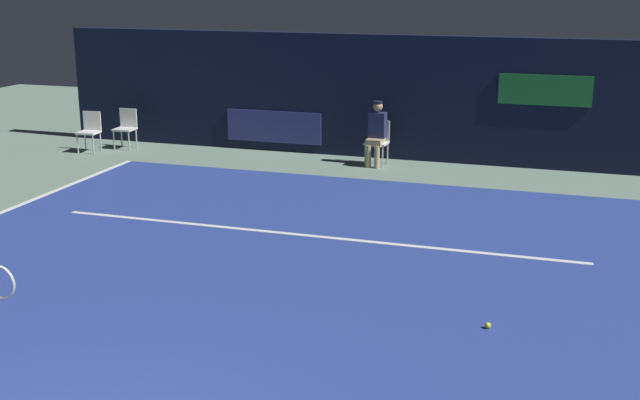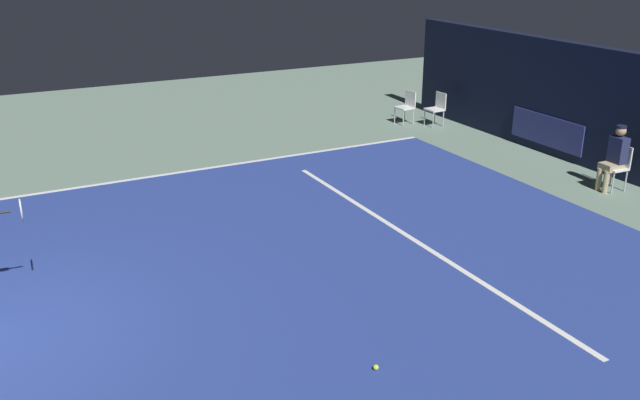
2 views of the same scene
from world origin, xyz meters
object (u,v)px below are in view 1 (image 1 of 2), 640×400
object	(u,v)px
courtside_chair_far	(90,129)
line_judge_on_chair	(377,132)
tennis_ball	(488,325)
courtside_chair_near	(126,126)

from	to	relation	value
courtside_chair_far	line_judge_on_chair	bearing A→B (deg)	5.61
line_judge_on_chair	tennis_ball	size ratio (longest dim) A/B	19.41
courtside_chair_far	tennis_ball	distance (m)	11.72
line_judge_on_chair	courtside_chair_far	xyz separation A→B (m)	(-6.35, -0.62, -0.18)
line_judge_on_chair	courtside_chair_near	xyz separation A→B (m)	(-5.80, -0.03, -0.18)
courtside_chair_far	tennis_ball	world-z (taller)	courtside_chair_far
courtside_chair_far	courtside_chair_near	bearing A→B (deg)	46.90
courtside_chair_far	tennis_ball	size ratio (longest dim) A/B	12.94
courtside_chair_near	tennis_ball	xyz separation A→B (m)	(8.95, -7.44, -0.46)
courtside_chair_near	courtside_chair_far	size ratio (longest dim) A/B	1.00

